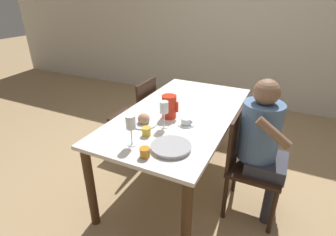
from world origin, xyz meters
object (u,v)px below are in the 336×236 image
(person_seated, at_px, (263,140))
(red_pitcher, at_px, (169,106))
(chair_opposite, at_px, (138,114))
(teacup_near_person, at_px, (186,122))
(jam_jar_amber, at_px, (146,131))
(wine_glass_water, at_px, (165,108))
(bread_plate, at_px, (144,121))
(jam_jar_red, at_px, (145,152))
(serving_tray, at_px, (171,147))
(chair_person_side, at_px, (248,162))
(wine_glass_juice, at_px, (131,124))

(person_seated, xyz_separation_m, red_pitcher, (-0.78, -0.05, 0.16))
(chair_opposite, xyz_separation_m, person_seated, (1.38, -0.39, 0.22))
(red_pitcher, bearing_deg, teacup_near_person, -20.70)
(teacup_near_person, distance_m, jam_jar_amber, 0.35)
(wine_glass_water, bearing_deg, bread_plate, -172.89)
(jam_jar_red, bearing_deg, teacup_near_person, 82.64)
(teacup_near_person, distance_m, serving_tray, 0.38)
(chair_opposite, relative_size, red_pitcher, 4.49)
(chair_opposite, distance_m, jam_jar_red, 1.31)
(chair_opposite, xyz_separation_m, jam_jar_amber, (0.59, -0.80, 0.32))
(teacup_near_person, xyz_separation_m, jam_jar_amber, (-0.20, -0.29, 0.01))
(person_seated, height_order, serving_tray, person_seated)
(red_pitcher, xyz_separation_m, jam_jar_amber, (-0.02, -0.36, -0.06))
(red_pitcher, relative_size, jam_jar_red, 2.82)
(chair_person_side, relative_size, wine_glass_water, 4.03)
(chair_person_side, xyz_separation_m, serving_tray, (-0.46, -0.49, 0.29))
(wine_glass_water, distance_m, jam_jar_amber, 0.23)
(chair_person_side, bearing_deg, chair_opposite, -107.18)
(person_seated, relative_size, red_pitcher, 6.00)
(chair_person_side, bearing_deg, wine_glass_water, -71.11)
(teacup_near_person, relative_size, jam_jar_red, 1.93)
(serving_tray, bearing_deg, jam_jar_red, -125.49)
(person_seated, bearing_deg, jam_jar_amber, -62.95)
(red_pitcher, relative_size, bread_plate, 0.89)
(chair_person_side, distance_m, red_pitcher, 0.79)
(teacup_near_person, bearing_deg, bread_plate, -156.94)
(bread_plate, relative_size, jam_jar_red, 3.17)
(wine_glass_juice, bearing_deg, jam_jar_amber, 81.58)
(serving_tray, bearing_deg, wine_glass_juice, -165.50)
(serving_tray, distance_m, jam_jar_red, 0.20)
(teacup_near_person, xyz_separation_m, serving_tray, (0.04, -0.38, -0.01))
(wine_glass_water, xyz_separation_m, bread_plate, (-0.18, -0.02, -0.13))
(wine_glass_water, bearing_deg, chair_person_side, 18.89)
(wine_glass_juice, height_order, jam_jar_amber, wine_glass_juice)
(wine_glass_juice, xyz_separation_m, serving_tray, (0.27, 0.07, -0.15))
(chair_opposite, bearing_deg, wine_glass_water, -133.58)
(chair_person_side, bearing_deg, bread_plate, -73.56)
(bread_plate, bearing_deg, serving_tray, -34.23)
(wine_glass_water, height_order, jam_jar_amber, wine_glass_water)
(chair_person_side, distance_m, jam_jar_red, 0.92)
(serving_tray, bearing_deg, bread_plate, 145.77)
(teacup_near_person, bearing_deg, chair_person_side, 12.05)
(red_pitcher, relative_size, serving_tray, 0.70)
(wine_glass_water, xyz_separation_m, wine_glass_juice, (-0.09, -0.34, 0.00))
(serving_tray, height_order, jam_jar_amber, jam_jar_amber)
(chair_person_side, bearing_deg, red_pitcher, -86.89)
(red_pitcher, bearing_deg, bread_plate, -122.37)
(person_seated, bearing_deg, jam_jar_red, -45.25)
(wine_glass_water, bearing_deg, red_pitcher, 104.73)
(red_pitcher, height_order, wine_glass_juice, wine_glass_juice)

